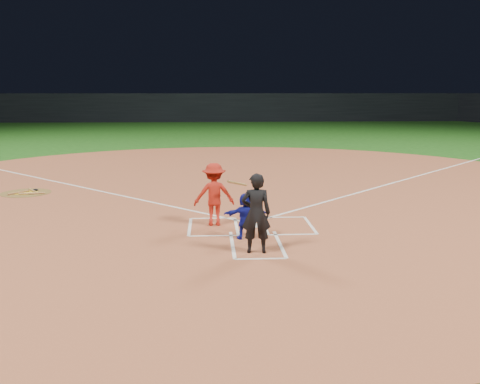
{
  "coord_description": "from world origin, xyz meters",
  "views": [
    {
      "loc": [
        -1.07,
        -13.58,
        3.51
      ],
      "look_at": [
        -0.3,
        -0.4,
        1.0
      ],
      "focal_mm": 40.0,
      "sensor_mm": 36.0,
      "label": 1
    }
  ],
  "objects": [
    {
      "name": "umpire",
      "position": [
        -0.06,
        -2.32,
        0.89
      ],
      "size": [
        0.66,
        0.45,
        1.76
      ],
      "primitive_type": "imported",
      "rotation": [
        0.0,
        0.0,
        3.09
      ],
      "color": "black",
      "rests_on": "home_plate_dirt"
    },
    {
      "name": "stadium_wall_far",
      "position": [
        0.0,
        48.0,
        1.6
      ],
      "size": [
        80.0,
        1.2,
        3.2
      ],
      "primitive_type": "cube",
      "color": "black",
      "rests_on": "ground"
    },
    {
      "name": "home_plate_dirt",
      "position": [
        0.0,
        6.0,
        0.01
      ],
      "size": [
        28.0,
        28.0,
        0.01
      ],
      "primitive_type": "cylinder",
      "color": "#964E31",
      "rests_on": "ground"
    },
    {
      "name": "on_deck_bat_c",
      "position": [
        -7.14,
        4.72,
        0.05
      ],
      "size": [
        0.84,
        0.22,
        0.06
      ],
      "primitive_type": "cylinder",
      "rotation": [
        1.57,
        0.0,
        1.76
      ],
      "color": "#A06C3A",
      "rests_on": "on_deck_circle"
    },
    {
      "name": "on_deck_bat_a",
      "position": [
        -7.29,
        5.27,
        0.05
      ],
      "size": [
        0.51,
        0.74,
        0.06
      ],
      "primitive_type": "cylinder",
      "rotation": [
        1.57,
        0.0,
        0.58
      ],
      "color": "olive",
      "rests_on": "on_deck_circle"
    },
    {
      "name": "bat_weight_donut",
      "position": [
        -7.24,
        5.42,
        0.05
      ],
      "size": [
        0.19,
        0.19,
        0.05
      ],
      "primitive_type": "torus",
      "color": "black",
      "rests_on": "on_deck_circle"
    },
    {
      "name": "batter_at_plate",
      "position": [
        -0.95,
        0.17,
        0.84
      ],
      "size": [
        1.44,
        0.84,
        1.65
      ],
      "color": "#AC1F13",
      "rests_on": "home_plate_dirt"
    },
    {
      "name": "on_deck_bat_b",
      "position": [
        -7.64,
        4.92,
        0.05
      ],
      "size": [
        0.54,
        0.72,
        0.06
      ],
      "primitive_type": "cylinder",
      "rotation": [
        1.57,
        0.0,
        -0.62
      ],
      "color": "brown",
      "rests_on": "on_deck_circle"
    },
    {
      "name": "on_deck_circle",
      "position": [
        -7.44,
        5.02,
        0.02
      ],
      "size": [
        1.7,
        1.7,
        0.01
      ],
      "primitive_type": "cylinder",
      "color": "brown",
      "rests_on": "home_plate_dirt"
    },
    {
      "name": "catcher",
      "position": [
        -0.21,
        -1.2,
        0.57
      ],
      "size": [
        1.05,
        0.38,
        1.12
      ],
      "primitive_type": "imported",
      "rotation": [
        0.0,
        0.0,
        3.18
      ],
      "color": "#121792",
      "rests_on": "home_plate_dirt"
    },
    {
      "name": "on_deck_logo",
      "position": [
        -7.44,
        5.02,
        0.02
      ],
      "size": [
        0.8,
        0.8,
        0.0
      ],
      "primitive_type": "cylinder",
      "color": "gold",
      "rests_on": "on_deck_circle"
    },
    {
      "name": "chalk_markings",
      "position": [
        0.0,
        5.29,
        0.01
      ],
      "size": [
        28.35,
        17.32,
        0.01
      ],
      "color": "white",
      "rests_on": "home_plate_dirt"
    },
    {
      "name": "home_plate",
      "position": [
        0.0,
        0.0,
        0.02
      ],
      "size": [
        0.6,
        0.6,
        0.02
      ],
      "primitive_type": "cylinder",
      "rotation": [
        0.0,
        0.0,
        3.14
      ],
      "color": "silver",
      "rests_on": "home_plate_dirt"
    },
    {
      "name": "ground",
      "position": [
        0.0,
        0.0,
        0.0
      ],
      "size": [
        120.0,
        120.0,
        0.0
      ],
      "primitive_type": "plane",
      "color": "#174D13",
      "rests_on": "ground"
    }
  ]
}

